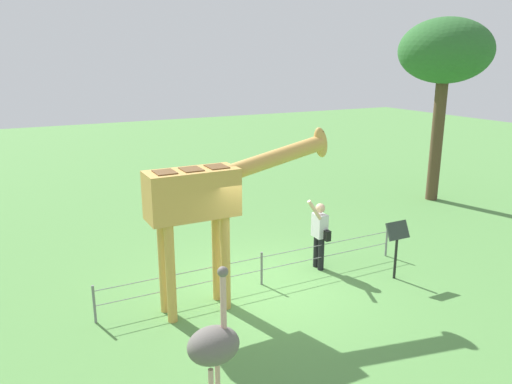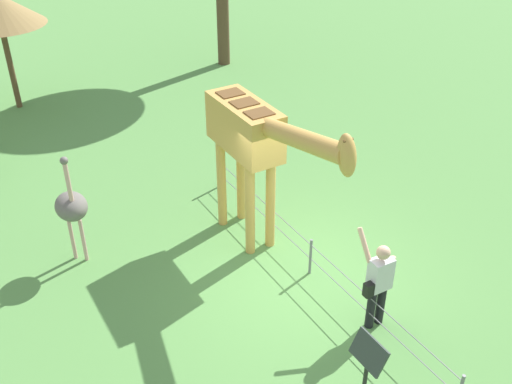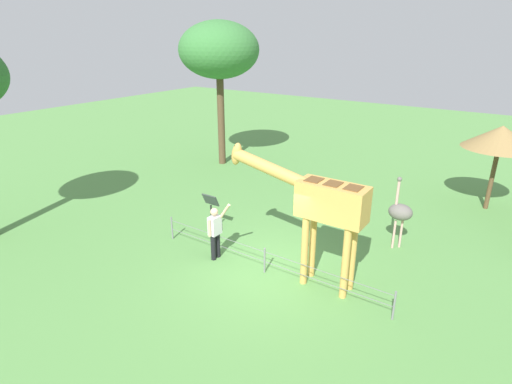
{
  "view_description": "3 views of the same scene",
  "coord_description": "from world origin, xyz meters",
  "px_view_note": "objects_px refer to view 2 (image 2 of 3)",
  "views": [
    {
      "loc": [
        -4.65,
        -8.5,
        4.77
      ],
      "look_at": [
        -0.32,
        -0.16,
        2.21
      ],
      "focal_mm": 34.73,
      "sensor_mm": 36.0,
      "label": 1
    },
    {
      "loc": [
        6.73,
        -4.95,
        7.03
      ],
      "look_at": [
        -0.71,
        -0.51,
        1.59
      ],
      "focal_mm": 41.89,
      "sensor_mm": 36.0,
      "label": 2
    },
    {
      "loc": [
        -5.27,
        8.3,
        6.11
      ],
      "look_at": [
        0.56,
        -0.21,
        2.11
      ],
      "focal_mm": 28.75,
      "sensor_mm": 36.0,
      "label": 3
    }
  ],
  "objects_px": {
    "visitor": "(378,281)",
    "info_sign": "(368,362)",
    "ostrich": "(71,207)",
    "giraffe": "(254,140)"
  },
  "relations": [
    {
      "from": "visitor",
      "to": "info_sign",
      "type": "xyz_separation_m",
      "value": [
        1.2,
        -1.23,
        0.05
      ]
    },
    {
      "from": "ostrich",
      "to": "giraffe",
      "type": "bearing_deg",
      "value": 68.48
    },
    {
      "from": "giraffe",
      "to": "info_sign",
      "type": "bearing_deg",
      "value": -9.66
    },
    {
      "from": "ostrich",
      "to": "info_sign",
      "type": "relative_size",
      "value": 1.7
    },
    {
      "from": "ostrich",
      "to": "info_sign",
      "type": "bearing_deg",
      "value": 23.93
    },
    {
      "from": "giraffe",
      "to": "visitor",
      "type": "bearing_deg",
      "value": 10.29
    },
    {
      "from": "giraffe",
      "to": "info_sign",
      "type": "distance_m",
      "value": 4.37
    },
    {
      "from": "visitor",
      "to": "info_sign",
      "type": "relative_size",
      "value": 1.33
    },
    {
      "from": "giraffe",
      "to": "visitor",
      "type": "height_order",
      "value": "giraffe"
    },
    {
      "from": "ostrich",
      "to": "info_sign",
      "type": "height_order",
      "value": "ostrich"
    }
  ]
}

